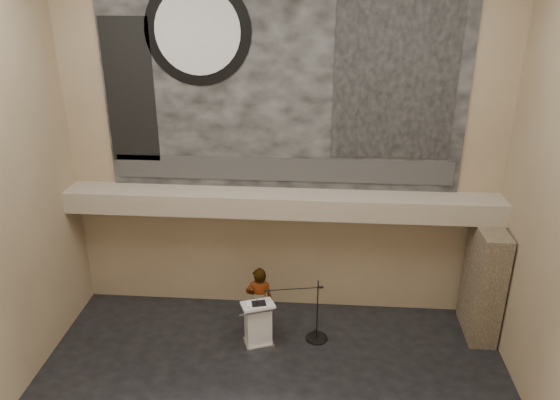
{
  "coord_description": "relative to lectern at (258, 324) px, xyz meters",
  "views": [
    {
      "loc": [
        0.84,
        -7.86,
        7.91
      ],
      "look_at": [
        0.0,
        3.2,
        3.2
      ],
      "focal_mm": 35.0,
      "sensor_mm": 36.0,
      "label": 1
    }
  ],
  "objects": [
    {
      "name": "banner_text_strip",
      "position": [
        0.42,
        1.67,
        3.1
      ],
      "size": [
        7.76,
        0.02,
        0.55
      ],
      "primitive_type": "cube",
      "color": "#2A2A2A",
      "rests_on": "banner"
    },
    {
      "name": "wall_back",
      "position": [
        0.42,
        1.74,
        3.7
      ],
      "size": [
        10.0,
        0.02,
        8.5
      ],
      "primitive_type": "cube",
      "color": "#897557",
      "rests_on": "floor"
    },
    {
      "name": "papers",
      "position": [
        -0.11,
        -0.05,
        0.55
      ],
      "size": [
        0.29,
        0.36,
        0.0
      ],
      "primitive_type": "cube",
      "rotation": [
        0.0,
        0.0,
        0.23
      ],
      "color": "white",
      "rests_on": "lectern"
    },
    {
      "name": "speaker_person",
      "position": [
        -0.01,
        0.43,
        0.32
      ],
      "size": [
        0.64,
        0.43,
        1.74
      ],
      "primitive_type": "imported",
      "rotation": [
        0.0,
        0.0,
        3.17
      ],
      "color": "silver",
      "rests_on": "floor"
    },
    {
      "name": "banner_clock_face",
      "position": [
        -1.38,
        1.65,
        6.15
      ],
      "size": [
        1.84,
        0.02,
        1.84
      ],
      "primitive_type": "cylinder",
      "rotation": [
        1.57,
        0.0,
        0.0
      ],
      "color": "silver",
      "rests_on": "banner"
    },
    {
      "name": "banner_building_print",
      "position": [
        2.82,
        1.67,
        5.25
      ],
      "size": [
        2.6,
        0.02,
        3.6
      ],
      "primitive_type": "cube",
      "color": "black",
      "rests_on": "banner"
    },
    {
      "name": "banner_clock_rim",
      "position": [
        -1.38,
        1.67,
        6.15
      ],
      "size": [
        2.3,
        0.02,
        2.3
      ],
      "primitive_type": "cylinder",
      "rotation": [
        1.57,
        0.0,
        0.0
      ],
      "color": "black",
      "rests_on": "banner"
    },
    {
      "name": "wall_front",
      "position": [
        0.42,
        -6.26,
        3.7
      ],
      "size": [
        10.0,
        0.02,
        8.5
      ],
      "primitive_type": "cube",
      "color": "#897557",
      "rests_on": "floor"
    },
    {
      "name": "banner",
      "position": [
        0.42,
        1.71,
        5.15
      ],
      "size": [
        8.0,
        0.05,
        5.0
      ],
      "primitive_type": "cube",
      "color": "black",
      "rests_on": "wall_back"
    },
    {
      "name": "banner_brick_print",
      "position": [
        -2.98,
        1.67,
        4.85
      ],
      "size": [
        1.1,
        0.02,
        3.2
      ],
      "primitive_type": "cube",
      "color": "black",
      "rests_on": "banner"
    },
    {
      "name": "lectern",
      "position": [
        0.0,
        0.0,
        0.0
      ],
      "size": [
        0.84,
        0.72,
        1.13
      ],
      "rotation": [
        0.0,
        0.0,
        0.35
      ],
      "color": "silver",
      "rests_on": "floor"
    },
    {
      "name": "sprinkler_left",
      "position": [
        -1.18,
        1.29,
        2.12
      ],
      "size": [
        0.04,
        0.04,
        0.06
      ],
      "primitive_type": "cylinder",
      "color": "#B2893D",
      "rests_on": "soffit"
    },
    {
      "name": "soffit",
      "position": [
        0.42,
        1.34,
        2.4
      ],
      "size": [
        10.0,
        0.8,
        0.5
      ],
      "primitive_type": "cube",
      "color": "gray",
      "rests_on": "wall_back"
    },
    {
      "name": "mic_stand",
      "position": [
        1.28,
        0.3,
        -0.33
      ],
      "size": [
        1.43,
        0.52,
        1.55
      ],
      "rotation": [
        0.0,
        0.0,
        0.19
      ],
      "color": "black",
      "rests_on": "floor"
    },
    {
      "name": "stone_pier",
      "position": [
        5.07,
        0.89,
        0.8
      ],
      "size": [
        0.6,
        1.4,
        2.7
      ],
      "primitive_type": "cube",
      "color": "#473A2C",
      "rests_on": "floor"
    },
    {
      "name": "binder",
      "position": [
        0.03,
        -0.04,
        0.56
      ],
      "size": [
        0.35,
        0.31,
        0.04
      ],
      "primitive_type": "cube",
      "rotation": [
        0.0,
        0.0,
        0.24
      ],
      "color": "black",
      "rests_on": "lectern"
    },
    {
      "name": "sprinkler_right",
      "position": [
        2.32,
        1.29,
        2.12
      ],
      "size": [
        0.04,
        0.04,
        0.06
      ],
      "primitive_type": "cylinder",
      "color": "#B2893D",
      "rests_on": "soffit"
    }
  ]
}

